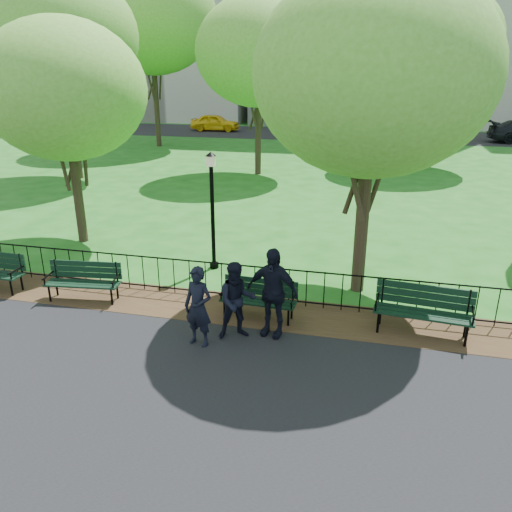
% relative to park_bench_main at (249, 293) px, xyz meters
% --- Properties ---
extents(ground, '(120.00, 120.00, 0.00)m').
position_rel_park_bench_main_xyz_m(ground, '(-0.26, -1.24, -0.56)').
color(ground, '#1C5917').
extents(asphalt_path, '(60.00, 9.20, 0.01)m').
position_rel_park_bench_main_xyz_m(asphalt_path, '(-0.26, -4.64, -0.55)').
color(asphalt_path, black).
rests_on(asphalt_path, ground).
extents(dirt_strip, '(60.00, 1.60, 0.01)m').
position_rel_park_bench_main_xyz_m(dirt_strip, '(-0.26, 0.26, -0.54)').
color(dirt_strip, '#332014').
rests_on(dirt_strip, ground).
extents(far_street, '(70.00, 9.00, 0.01)m').
position_rel_park_bench_main_xyz_m(far_street, '(-0.26, 33.76, -0.55)').
color(far_street, black).
rests_on(far_street, ground).
extents(iron_fence, '(24.06, 0.06, 1.00)m').
position_rel_park_bench_main_xyz_m(iron_fence, '(-0.26, 0.76, -0.06)').
color(iron_fence, black).
rests_on(iron_fence, ground).
extents(park_bench_main, '(1.67, 0.58, 0.93)m').
position_rel_park_bench_main_xyz_m(park_bench_main, '(0.00, 0.00, 0.00)').
color(park_bench_main, black).
rests_on(park_bench_main, ground).
extents(park_bench_left_a, '(1.78, 0.74, 0.98)m').
position_rel_park_bench_main_xyz_m(park_bench_left_a, '(-3.97, -0.03, 0.00)').
color(park_bench_left_a, black).
rests_on(park_bench_left_a, ground).
extents(park_bench_right_a, '(1.98, 0.79, 1.10)m').
position_rel_park_bench_main_xyz_m(park_bench_right_a, '(3.61, 0.14, 0.07)').
color(park_bench_right_a, black).
rests_on(park_bench_right_a, ground).
extents(lamppost, '(0.28, 0.28, 3.15)m').
position_rel_park_bench_main_xyz_m(lamppost, '(-1.65, 2.58, 1.16)').
color(lamppost, black).
rests_on(lamppost, ground).
extents(tree_near_w, '(4.69, 4.69, 6.54)m').
position_rel_park_bench_main_xyz_m(tree_near_w, '(-6.40, 3.78, 3.98)').
color(tree_near_w, '#2D2116').
rests_on(tree_near_w, ground).
extents(tree_near_e, '(5.17, 5.17, 7.21)m').
position_rel_park_bench_main_xyz_m(tree_near_e, '(2.23, 2.02, 4.44)').
color(tree_near_e, '#2D2116').
rests_on(tree_near_e, ground).
extents(tree_mid_w, '(6.81, 6.81, 9.49)m').
position_rel_park_bench_main_xyz_m(tree_mid_w, '(-11.99, 12.55, 6.04)').
color(tree_mid_w, '#2D2116').
rests_on(tree_mid_w, ground).
extents(tree_far_c, '(6.11, 6.11, 8.51)m').
position_rel_park_bench_main_xyz_m(tree_far_c, '(-3.56, 15.70, 5.35)').
color(tree_far_c, '#2D2116').
rests_on(tree_far_c, ground).
extents(tree_far_e, '(6.69, 6.69, 9.32)m').
position_rel_park_bench_main_xyz_m(tree_far_e, '(4.92, 20.36, 5.91)').
color(tree_far_e, '#2D2116').
rests_on(tree_far_e, ground).
extents(tree_far_w, '(8.67, 8.67, 12.09)m').
position_rel_park_bench_main_xyz_m(tree_far_w, '(-12.78, 23.90, 7.84)').
color(tree_far_w, '#2D2116').
rests_on(tree_far_w, ground).
extents(person_left, '(0.65, 0.50, 1.61)m').
position_rel_park_bench_main_xyz_m(person_left, '(-0.66, -1.37, 0.26)').
color(person_left, black).
rests_on(person_left, asphalt_path).
extents(person_mid, '(0.87, 0.69, 1.59)m').
position_rel_park_bench_main_xyz_m(person_mid, '(-0.01, -0.91, 0.25)').
color(person_mid, black).
rests_on(person_mid, asphalt_path).
extents(person_right, '(1.15, 0.65, 1.86)m').
position_rel_park_bench_main_xyz_m(person_right, '(0.64, -0.64, 0.38)').
color(person_right, black).
rests_on(person_right, asphalt_path).
extents(taxi, '(4.32, 1.83, 1.46)m').
position_rel_park_bench_main_xyz_m(taxi, '(-11.78, 33.77, 0.18)').
color(taxi, yellow).
rests_on(taxi, far_street).
extents(sedan_silver, '(5.09, 2.29, 1.62)m').
position_rel_park_bench_main_xyz_m(sedan_silver, '(3.49, 33.84, 0.26)').
color(sedan_silver, '#9FA2A6').
rests_on(sedan_silver, far_street).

